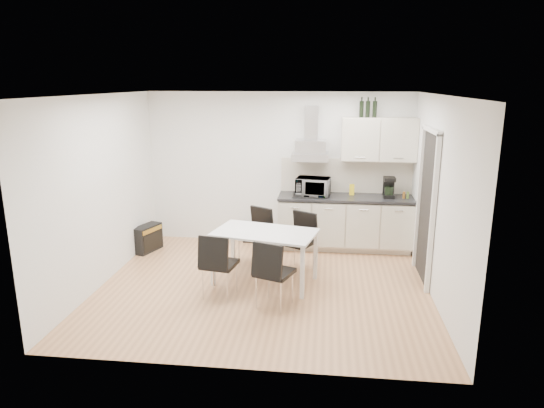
% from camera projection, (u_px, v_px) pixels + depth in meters
% --- Properties ---
extents(ground, '(4.50, 4.50, 0.00)m').
position_uv_depth(ground, '(264.00, 286.00, 6.72)').
color(ground, tan).
rests_on(ground, ground).
extents(wall_back, '(4.50, 0.10, 2.60)m').
position_uv_depth(wall_back, '(279.00, 169.00, 8.33)').
color(wall_back, white).
rests_on(wall_back, ground).
extents(wall_front, '(4.50, 0.10, 2.60)m').
position_uv_depth(wall_front, '(235.00, 245.00, 4.48)').
color(wall_front, white).
rests_on(wall_front, ground).
extents(wall_left, '(0.10, 4.00, 2.60)m').
position_uv_depth(wall_left, '(101.00, 191.00, 6.65)').
color(wall_left, white).
rests_on(wall_left, ground).
extents(wall_right, '(0.10, 4.00, 2.60)m').
position_uv_depth(wall_right, '(439.00, 200.00, 6.15)').
color(wall_right, white).
rests_on(wall_right, ground).
extents(ceiling, '(4.50, 4.50, 0.00)m').
position_uv_depth(ceiling, '(263.00, 95.00, 6.08)').
color(ceiling, white).
rests_on(ceiling, wall_back).
extents(doorway, '(0.08, 1.04, 2.10)m').
position_uv_depth(doorway, '(425.00, 208.00, 6.75)').
color(doorway, white).
rests_on(doorway, ground).
extents(kitchenette, '(2.22, 0.64, 2.52)m').
position_uv_depth(kitchenette, '(348.00, 201.00, 8.06)').
color(kitchenette, beige).
rests_on(kitchenette, ground).
extents(dining_table, '(1.52, 1.08, 0.75)m').
position_uv_depth(dining_table, '(265.00, 237.00, 6.71)').
color(dining_table, white).
rests_on(dining_table, ground).
extents(chair_far_left, '(0.63, 0.65, 0.88)m').
position_uv_depth(chair_far_left, '(254.00, 237.00, 7.43)').
color(chair_far_left, black).
rests_on(chair_far_left, ground).
extents(chair_far_right, '(0.63, 0.65, 0.88)m').
position_uv_depth(chair_far_right, '(298.00, 243.00, 7.17)').
color(chair_far_right, black).
rests_on(chair_far_right, ground).
extents(chair_near_left, '(0.52, 0.57, 0.88)m').
position_uv_depth(chair_near_left, '(220.00, 265.00, 6.32)').
color(chair_near_left, black).
rests_on(chair_near_left, ground).
extents(chair_near_right, '(0.59, 0.62, 0.88)m').
position_uv_depth(chair_near_right, '(275.00, 273.00, 6.04)').
color(chair_near_right, black).
rests_on(chair_near_right, ground).
extents(guitar_amp, '(0.39, 0.57, 0.44)m').
position_uv_depth(guitar_amp, '(147.00, 238.00, 8.08)').
color(guitar_amp, black).
rests_on(guitar_amp, ground).
extents(floor_speaker, '(0.20, 0.18, 0.31)m').
position_uv_depth(floor_speaker, '(248.00, 233.00, 8.57)').
color(floor_speaker, black).
rests_on(floor_speaker, ground).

